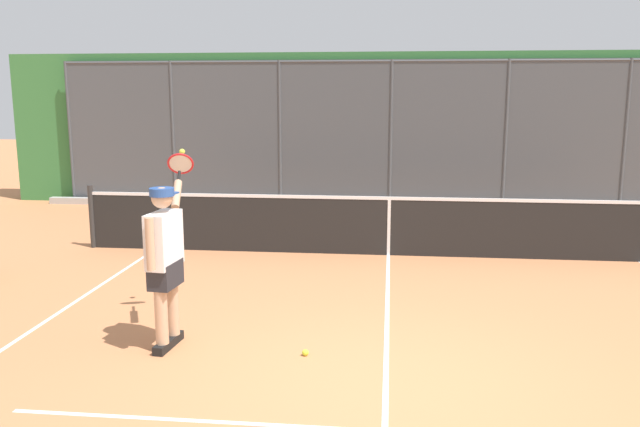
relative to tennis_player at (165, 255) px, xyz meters
name	(u,v)px	position (x,y,z in m)	size (l,w,h in m)	color
ground_plane	(386,386)	(-2.24, 0.69, -0.98)	(60.00, 60.00, 0.00)	#C67A4C
fence_backdrop	(391,130)	(-2.24, -9.15, 0.77)	(18.13, 1.37, 3.51)	#474C51
tennis_net	(389,225)	(-2.24, -4.12, -0.48)	(10.10, 0.09, 1.07)	#2D2D2D
tennis_player	(165,255)	(0.00, 0.00, 0.00)	(0.38, 1.41, 1.96)	black
tennis_ball_mid_court	(306,353)	(-1.44, 0.09, -0.94)	(0.07, 0.07, 0.07)	#CCDB33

